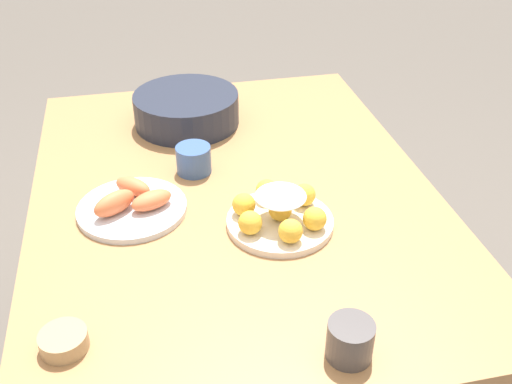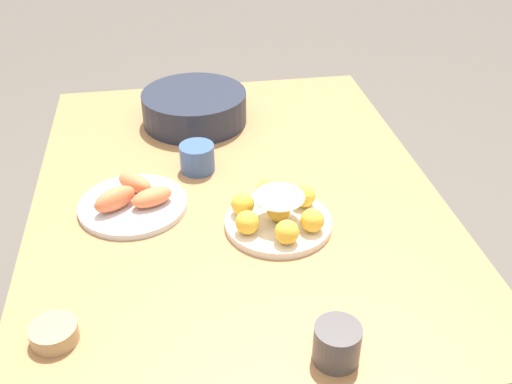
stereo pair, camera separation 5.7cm
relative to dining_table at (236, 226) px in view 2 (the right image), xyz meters
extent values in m
cylinder|color=#A87547|center=(0.57, -0.42, -0.29)|extent=(0.06, 0.06, 0.74)
cylinder|color=#A87547|center=(0.57, 0.42, -0.29)|extent=(0.06, 0.06, 0.74)
cube|color=#A87547|center=(0.00, 0.00, 0.09)|extent=(1.24, 0.93, 0.03)
cylinder|color=silver|center=(-0.15, -0.07, 0.11)|extent=(0.23, 0.23, 0.02)
sphere|color=yellow|center=(-0.08, -0.06, 0.15)|extent=(0.05, 0.05, 0.05)
sphere|color=yellow|center=(-0.12, 0.00, 0.15)|extent=(0.05, 0.05, 0.05)
sphere|color=yellow|center=(-0.19, 0.00, 0.15)|extent=(0.05, 0.05, 0.05)
sphere|color=yellow|center=(-0.23, -0.07, 0.15)|extent=(0.05, 0.05, 0.05)
sphere|color=yellow|center=(-0.20, -0.13, 0.15)|extent=(0.05, 0.05, 0.05)
sphere|color=yellow|center=(-0.11, -0.14, 0.15)|extent=(0.05, 0.05, 0.05)
ellipsoid|color=white|center=(-0.15, -0.07, 0.18)|extent=(0.11, 0.11, 0.02)
sphere|color=yellow|center=(-0.15, -0.07, 0.15)|extent=(0.05, 0.05, 0.05)
cylinder|color=#232838|center=(0.36, 0.07, 0.15)|extent=(0.29, 0.29, 0.09)
cylinder|color=brown|center=(0.36, 0.07, 0.19)|extent=(0.24, 0.24, 0.01)
cylinder|color=tan|center=(-0.41, 0.36, 0.12)|extent=(0.08, 0.08, 0.03)
cylinder|color=olive|center=(-0.41, 0.36, 0.13)|extent=(0.06, 0.06, 0.01)
cylinder|color=silver|center=(-0.04, 0.24, 0.11)|extent=(0.24, 0.24, 0.01)
ellipsoid|color=#E57042|center=(0.01, 0.23, 0.14)|extent=(0.09, 0.10, 0.04)
ellipsoid|color=#E57042|center=(-0.05, 0.27, 0.14)|extent=(0.09, 0.11, 0.05)
ellipsoid|color=#E57042|center=(-0.05, 0.19, 0.14)|extent=(0.08, 0.10, 0.04)
cylinder|color=#4C4747|center=(-0.53, -0.10, 0.14)|extent=(0.08, 0.08, 0.07)
cylinder|color=#38568E|center=(0.10, 0.08, 0.14)|extent=(0.08, 0.08, 0.07)
camera|label=1|loc=(-1.15, 0.20, 0.88)|focal=42.00mm
camera|label=2|loc=(-1.16, 0.14, 0.88)|focal=42.00mm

